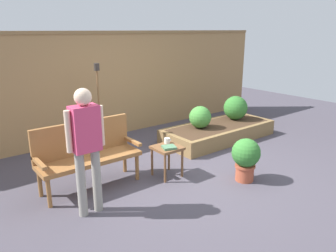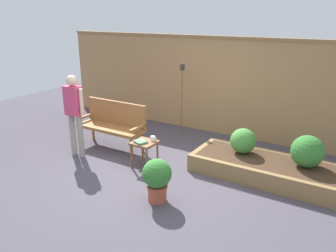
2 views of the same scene
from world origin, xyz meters
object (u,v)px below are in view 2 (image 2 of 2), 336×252
at_px(side_table, 144,146).
at_px(shrub_near_bench, 243,141).
at_px(potted_boxwood, 157,177).
at_px(person_by_bench, 74,109).
at_px(shrub_far_corner, 307,151).
at_px(book_on_table, 141,142).
at_px(tiki_torch, 182,87).
at_px(cup_on_table, 153,138).
at_px(garden_bench, 113,121).

distance_m(side_table, shrub_near_bench, 1.72).
distance_m(potted_boxwood, person_by_bench, 2.36).
bearing_deg(shrub_far_corner, book_on_table, -160.09).
bearing_deg(tiki_torch, shrub_far_corner, -17.85).
relative_size(cup_on_table, shrub_far_corner, 0.24).
xyz_separation_m(potted_boxwood, tiki_torch, (-1.06, 2.58, 0.73)).
height_order(garden_bench, tiki_torch, tiki_torch).
relative_size(shrub_far_corner, person_by_bench, 0.33).
bearing_deg(book_on_table, shrub_near_bench, 50.44).
bearing_deg(book_on_table, potted_boxwood, -23.19).
bearing_deg(potted_boxwood, tiki_torch, 112.34).
bearing_deg(side_table, potted_boxwood, -45.55).
height_order(side_table, tiki_torch, tiki_torch).
bearing_deg(shrub_near_bench, book_on_table, -148.48).
bearing_deg(book_on_table, garden_bench, 172.55).
bearing_deg(shrub_near_bench, cup_on_table, -152.48).
xyz_separation_m(garden_bench, cup_on_table, (1.19, -0.33, -0.02)).
xyz_separation_m(side_table, person_by_bench, (-1.39, -0.26, 0.54)).
height_order(side_table, person_by_bench, person_by_bench).
bearing_deg(shrub_near_bench, shrub_far_corner, -0.00).
distance_m(side_table, shrub_far_corner, 2.68).
bearing_deg(garden_bench, tiki_torch, 56.40).
bearing_deg(tiki_torch, potted_boxwood, -67.66).
distance_m(garden_bench, book_on_table, 1.20).
xyz_separation_m(side_table, book_on_table, (-0.02, -0.08, 0.10)).
bearing_deg(shrub_near_bench, garden_bench, -171.31).
xyz_separation_m(garden_bench, potted_boxwood, (1.92, -1.29, -0.17)).
relative_size(shrub_near_bench, person_by_bench, 0.28).
bearing_deg(tiki_torch, cup_on_table, -78.22).
height_order(shrub_far_corner, person_by_bench, person_by_bench).
bearing_deg(person_by_bench, tiki_torch, 60.00).
relative_size(side_table, book_on_table, 2.51).
xyz_separation_m(book_on_table, potted_boxwood, (0.84, -0.76, -0.12)).
relative_size(book_on_table, potted_boxwood, 0.29).
xyz_separation_m(side_table, shrub_far_corner, (2.53, 0.85, 0.16)).
height_order(book_on_table, shrub_far_corner, shrub_far_corner).
relative_size(side_table, potted_boxwood, 0.73).
xyz_separation_m(cup_on_table, shrub_far_corner, (2.43, 0.72, 0.03)).
height_order(book_on_table, tiki_torch, tiki_torch).
distance_m(book_on_table, tiki_torch, 1.93).
height_order(potted_boxwood, tiki_torch, tiki_torch).
relative_size(shrub_far_corner, tiki_torch, 0.32).
distance_m(cup_on_table, book_on_table, 0.24).
bearing_deg(book_on_table, shrub_far_corner, 38.82).
bearing_deg(garden_bench, book_on_table, -26.36).
bearing_deg(tiki_torch, person_by_bench, -120.00).
xyz_separation_m(garden_bench, book_on_table, (1.07, -0.53, -0.05)).
bearing_deg(shrub_far_corner, person_by_bench, -164.24).
height_order(shrub_near_bench, tiki_torch, tiki_torch).
xyz_separation_m(potted_boxwood, person_by_bench, (-2.22, 0.58, 0.55)).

